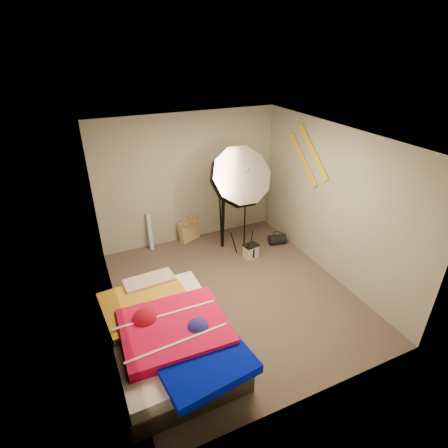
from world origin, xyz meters
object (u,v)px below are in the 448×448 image
camera_case (251,251)px  duffel_bag (277,239)px  tote_bag (189,231)px  photo_umbrella (239,178)px  wrapping_roll (150,232)px  camera_tripod (222,215)px  bed (169,334)px

camera_case → duffel_bag: 0.74m
tote_bag → photo_umbrella: size_ratio=0.19×
camera_case → wrapping_roll: bearing=136.4°
camera_case → duffel_bag: camera_case is taller
tote_bag → photo_umbrella: (0.60, -1.00, 1.37)m
wrapping_roll → photo_umbrella: size_ratio=0.33×
camera_tripod → wrapping_roll: bearing=158.4°
tote_bag → camera_tripod: camera_tripod is taller
camera_case → camera_tripod: 0.86m
wrapping_roll → bed: wrapping_roll is taller
wrapping_roll → camera_case: 1.95m
photo_umbrella → tote_bag: bearing=121.0°
photo_umbrella → wrapping_roll: bearing=143.9°
camera_case → duffel_bag: size_ratio=0.74×
tote_bag → camera_tripod: size_ratio=0.35×
camera_case → photo_umbrella: 1.48m
duffel_bag → photo_umbrella: bearing=-161.9°
wrapping_roll → photo_umbrella: 2.10m
duffel_bag → camera_tripod: size_ratio=0.27×
photo_umbrella → duffel_bag: bearing=8.3°
bed → photo_umbrella: size_ratio=1.01×
wrapping_roll → camera_tripod: size_ratio=0.60×
wrapping_roll → camera_case: wrapping_roll is taller
duffel_bag → photo_umbrella: 1.76m
tote_bag → photo_umbrella: 1.80m
tote_bag → duffel_bag: 1.77m
tote_bag → wrapping_roll: wrapping_roll is taller
tote_bag → camera_case: (0.84, -1.07, -0.09)m
camera_case → tote_bag: bearing=118.0°
camera_case → duffel_bag: bearing=6.6°
photo_umbrella → camera_tripod: (-0.09, 0.49, -0.89)m
tote_bag → camera_tripod: (0.51, -0.51, 0.48)m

